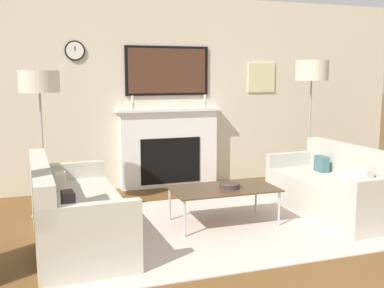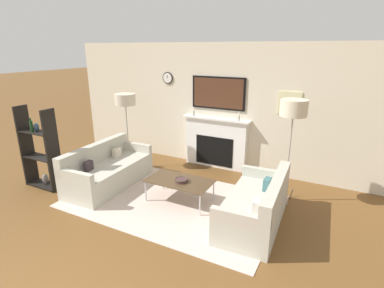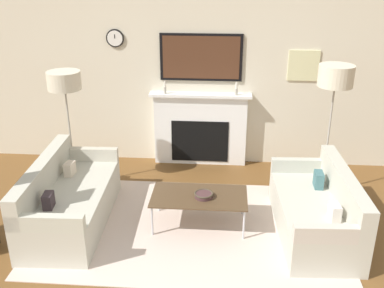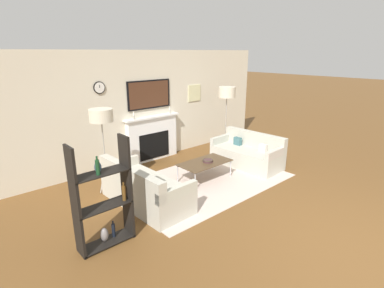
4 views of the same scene
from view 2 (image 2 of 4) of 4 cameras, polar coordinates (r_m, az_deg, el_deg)
The scene contains 9 objects.
fireplace_wall at distance 6.62m, azimuth 5.03°, elevation 6.06°, with size 7.59×0.28×2.70m.
area_rug at distance 5.38m, azimuth -3.65°, elevation -10.83°, with size 3.57×2.26×0.01m.
couch_left at distance 6.09m, azimuth -15.78°, elevation -5.00°, with size 0.87×1.84×0.80m.
couch_right at distance 4.74m, azimuth 12.17°, elevation -11.68°, with size 0.87×1.71×0.78m.
coffee_table at distance 5.22m, azimuth -2.40°, elevation -7.16°, with size 1.14×0.62×0.40m.
decorative_bowl at distance 5.14m, azimuth -2.05°, elevation -6.87°, with size 0.23×0.23×0.06m.
floor_lamp_left at distance 6.60m, azimuth -12.60°, elevation 8.10°, with size 0.44×0.44×1.66m.
floor_lamp_right at distance 5.12m, azimuth 18.81°, elevation 6.30°, with size 0.44×0.44×1.80m.
shelf_unit at distance 6.33m, azimuth -26.95°, elevation -1.36°, with size 0.79×0.28×1.56m.
Camera 2 is at (2.48, -0.85, 2.59)m, focal length 28.00 mm.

